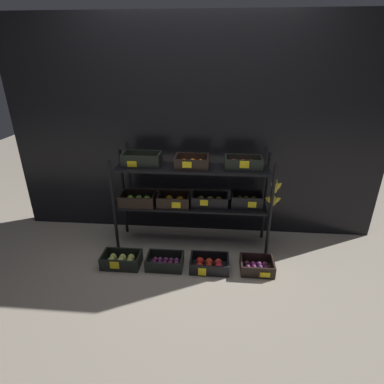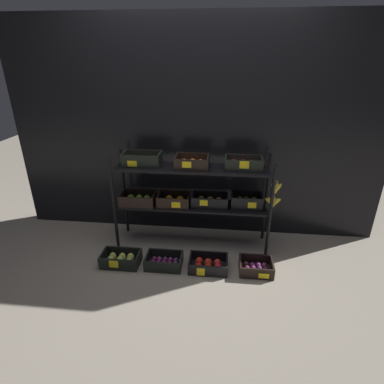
{
  "view_description": "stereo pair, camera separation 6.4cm",
  "coord_description": "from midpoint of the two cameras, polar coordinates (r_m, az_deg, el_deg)",
  "views": [
    {
      "loc": [
        0.24,
        -2.82,
        1.86
      ],
      "look_at": [
        0.0,
        0.0,
        0.6
      ],
      "focal_mm": 28.74,
      "sensor_mm": 36.0,
      "label": 1
    },
    {
      "loc": [
        0.3,
        -2.82,
        1.86
      ],
      "look_at": [
        0.0,
        0.0,
        0.6
      ],
      "focal_mm": 28.74,
      "sensor_mm": 36.0,
      "label": 2
    }
  ],
  "objects": [
    {
      "name": "ground_plane",
      "position": [
        3.38,
        -0.55,
        -9.35
      ],
      "size": [
        10.0,
        10.0,
        0.0
      ],
      "primitive_type": "plane",
      "color": "gray"
    },
    {
      "name": "storefront_wall",
      "position": [
        3.28,
        -0.01,
        10.99
      ],
      "size": [
        3.93,
        0.12,
        2.24
      ],
      "primitive_type": "cube",
      "color": "black",
      "rests_on": "ground_plane"
    },
    {
      "name": "display_rack",
      "position": [
        3.08,
        -0.45,
        0.92
      ],
      "size": [
        1.67,
        0.37,
        0.99
      ],
      "color": "black",
      "rests_on": "ground_plane"
    },
    {
      "name": "crate_ground_pear",
      "position": [
        3.12,
        -13.53,
        -12.24
      ],
      "size": [
        0.37,
        0.23,
        0.13
      ],
      "color": "black",
      "rests_on": "ground_plane"
    },
    {
      "name": "crate_ground_plum",
      "position": [
        3.04,
        -5.66,
        -12.9
      ],
      "size": [
        0.35,
        0.23,
        0.12
      ],
      "color": "black",
      "rests_on": "ground_plane"
    },
    {
      "name": "crate_ground_apple_red",
      "position": [
        3.0,
        2.59,
        -13.27
      ],
      "size": [
        0.37,
        0.25,
        0.11
      ],
      "color": "black",
      "rests_on": "ground_plane"
    },
    {
      "name": "crate_ground_right_plum",
      "position": [
        3.03,
        11.33,
        -13.47
      ],
      "size": [
        0.31,
        0.25,
        0.11
      ],
      "color": "black",
      "rests_on": "ground_plane"
    }
  ]
}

